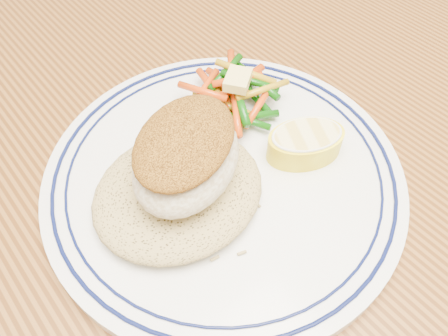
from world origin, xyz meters
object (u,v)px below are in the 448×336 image
Objects in this scene: dining_table at (261,257)px; fish_fillet at (186,155)px; lemon_wedge at (305,142)px; rice_pilaf at (178,189)px; vegetable_pile at (234,95)px; plate at (224,176)px.

fish_fillet is at bearing 137.58° from dining_table.
fish_fillet is 0.11m from lemon_wedge.
rice_pilaf is 0.11m from vegetable_pile.
vegetable_pile is at bearing 95.43° from lemon_wedge.
dining_table is 0.15m from rice_pilaf.
fish_fillet is 1.55× the size of lemon_wedge.
dining_table is at bearing -114.21° from vegetable_pile.
plate is 2.18× the size of rice_pilaf.
lemon_wedge is (0.11, -0.03, 0.00)m from rice_pilaf.
plate is (-0.01, 0.04, 0.11)m from dining_table.
fish_fillet reaches higher than rice_pilaf.
rice_pilaf is (-0.04, 0.00, 0.02)m from plate.
dining_table is 10.87× the size of rice_pilaf.
lemon_wedge is (0.05, 0.01, 0.13)m from dining_table.
fish_fillet is 0.11m from vegetable_pile.
lemon_wedge reaches higher than dining_table.
fish_fillet is (-0.05, 0.04, 0.16)m from dining_table.
fish_fillet is at bearing 175.94° from plate.
dining_table is 0.16m from vegetable_pile.
dining_table is at bearing -165.27° from lemon_wedge.
dining_table is 4.99× the size of plate.
vegetable_pile reaches higher than plate.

